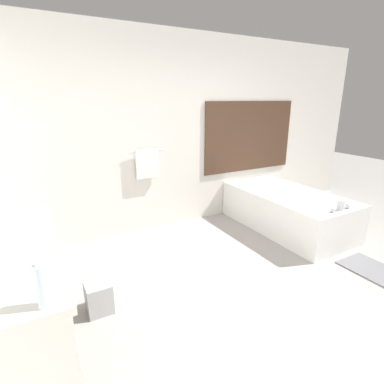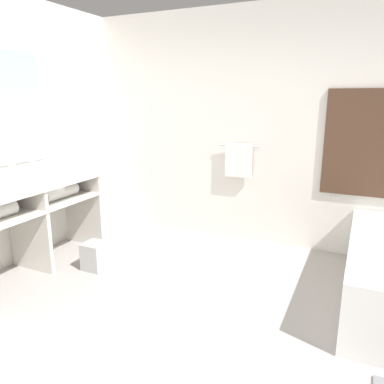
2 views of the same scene
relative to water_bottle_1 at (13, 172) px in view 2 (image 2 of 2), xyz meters
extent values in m
plane|color=#A8A39E|center=(1.99, -0.42, -1.01)|extent=(16.00, 16.00, 0.00)
cube|color=white|center=(1.99, 1.81, 0.34)|extent=(7.40, 0.06, 2.70)
cylinder|color=silver|center=(1.69, 1.74, 0.14)|extent=(0.50, 0.02, 0.02)
cube|color=white|center=(1.69, 1.73, -0.03)|extent=(0.32, 0.04, 0.40)
cube|color=silver|center=(0.09, 0.05, -0.13)|extent=(0.58, 1.61, 0.05)
cube|color=silver|center=(0.09, 0.05, -0.36)|extent=(0.55, 1.53, 0.02)
cylinder|color=white|center=(0.09, 0.29, -0.18)|extent=(0.40, 0.40, 0.14)
cube|color=silver|center=(0.09, 0.05, -0.58)|extent=(0.53, 0.04, 0.85)
cube|color=silver|center=(0.09, 0.83, -0.58)|extent=(0.53, 0.04, 0.85)
cylinder|color=white|center=(0.13, 0.45, -0.29)|extent=(0.13, 0.44, 0.13)
cylinder|color=silver|center=(-0.07, 0.29, -0.10)|extent=(0.04, 0.04, 0.02)
cylinder|color=silver|center=(-0.07, 0.29, -0.01)|extent=(0.02, 0.02, 0.16)
cube|color=silver|center=(-0.03, 0.29, 0.06)|extent=(0.07, 0.01, 0.01)
cylinder|color=silver|center=(0.00, 0.00, 0.00)|extent=(0.07, 0.07, 0.21)
cylinder|color=white|center=(0.00, 0.00, 0.11)|extent=(0.04, 0.04, 0.02)
cube|color=#B2B2B2|center=(0.65, 0.32, -0.87)|extent=(0.22, 0.22, 0.28)
camera|label=1|loc=(0.28, -2.05, 0.81)|focal=28.00mm
camera|label=2|loc=(3.03, -2.46, 0.70)|focal=35.00mm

